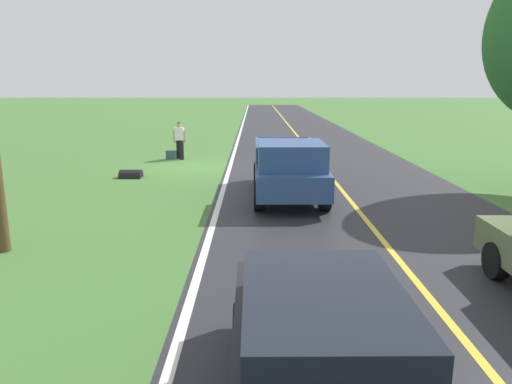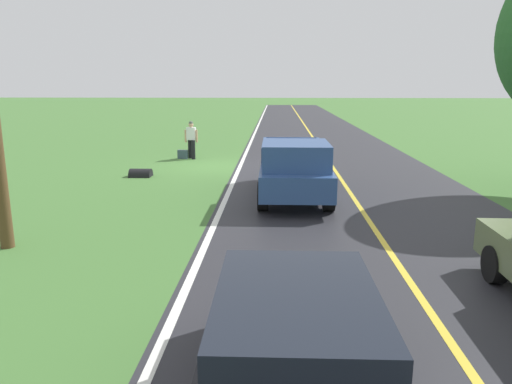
# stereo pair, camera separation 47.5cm
# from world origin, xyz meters

# --- Properties ---
(ground_plane) EXTENTS (200.00, 200.00, 0.00)m
(ground_plane) POSITION_xyz_m (0.00, 0.00, 0.00)
(ground_plane) COLOR #427033
(road_surface) EXTENTS (8.18, 120.00, 0.00)m
(road_surface) POSITION_xyz_m (-5.02, 0.00, 0.00)
(road_surface) COLOR #28282D
(road_surface) RESTS_ON ground
(lane_edge_line) EXTENTS (0.16, 117.60, 0.00)m
(lane_edge_line) POSITION_xyz_m (-1.11, 0.00, 0.01)
(lane_edge_line) COLOR silver
(lane_edge_line) RESTS_ON ground
(lane_centre_line) EXTENTS (0.14, 117.60, 0.00)m
(lane_centre_line) POSITION_xyz_m (-5.02, 0.00, 0.01)
(lane_centre_line) COLOR gold
(lane_centre_line) RESTS_ON ground
(hitchhiker_walking) EXTENTS (0.62, 0.53, 1.75)m
(hitchhiker_walking) POSITION_xyz_m (1.30, -2.13, 0.98)
(hitchhiker_walking) COLOR black
(hitchhiker_walking) RESTS_ON ground
(suitcase_carried) EXTENTS (0.48, 0.24, 0.41)m
(suitcase_carried) POSITION_xyz_m (1.72, -2.08, 0.20)
(suitcase_carried) COLOR #384C56
(suitcase_carried) RESTS_ON ground
(pickup_truck_passing) EXTENTS (2.11, 5.41, 1.82)m
(pickup_truck_passing) POSITION_xyz_m (-3.18, 5.67, 0.97)
(pickup_truck_passing) COLOR #2D4C84
(pickup_truck_passing) RESTS_ON ground
(sedan_ahead_same_lane) EXTENTS (1.95, 4.41, 1.41)m
(sedan_ahead_same_lane) POSITION_xyz_m (-2.86, 15.63, 0.75)
(sedan_ahead_same_lane) COLOR black
(sedan_ahead_same_lane) RESTS_ON ground
(drainage_culvert) EXTENTS (0.80, 0.60, 0.60)m
(drainage_culvert) POSITION_xyz_m (2.47, 2.36, 0.00)
(drainage_culvert) COLOR black
(drainage_culvert) RESTS_ON ground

